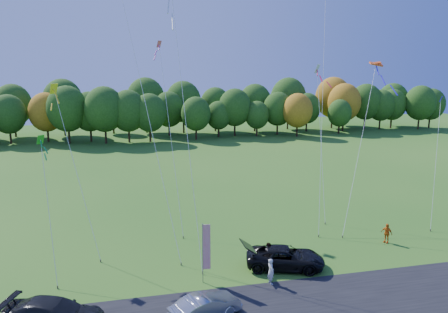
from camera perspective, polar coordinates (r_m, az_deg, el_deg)
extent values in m
plane|color=#266019|center=(30.19, 2.63, -15.53)|extent=(160.00, 160.00, 0.00)
cube|color=black|center=(26.86, 5.03, -19.36)|extent=(90.00, 6.00, 0.01)
imported|color=black|center=(31.41, 8.02, -12.95)|extent=(5.92, 4.02, 1.50)
imported|color=#99999E|center=(25.79, -2.45, -19.01)|extent=(4.38, 2.85, 1.36)
imported|color=silver|center=(29.24, 6.12, -14.67)|extent=(0.50, 0.68, 1.71)
imported|color=gray|center=(31.79, 5.86, -12.48)|extent=(0.94, 0.98, 1.60)
imported|color=#D46014|center=(37.39, 20.47, -9.36)|extent=(0.79, 1.00, 1.58)
cylinder|color=#999999|center=(28.74, -2.81, -12.51)|extent=(0.06, 0.06, 4.07)
cube|color=red|center=(28.59, -2.30, -11.75)|extent=(0.51, 0.07, 3.05)
cube|color=navy|center=(28.18, -2.33, -9.62)|extent=(0.51, 0.06, 0.79)
cylinder|color=#4C3F33|center=(31.87, -5.62, -13.80)|extent=(0.08, 0.08, 0.20)
cylinder|color=#4C3F33|center=(37.19, 12.25, -10.10)|extent=(0.08, 0.08, 0.20)
cylinder|color=#4C3F33|center=(30.59, -2.83, -14.93)|extent=(0.08, 0.08, 0.20)
cylinder|color=#4C3F33|center=(37.49, 15.22, -10.07)|extent=(0.08, 0.08, 0.20)
cube|color=#FF5A1C|center=(45.47, 19.25, 11.32)|extent=(2.70, 0.95, 1.06)
cylinder|color=#4C3F33|center=(33.38, -15.82, -12.97)|extent=(0.08, 0.08, 0.20)
cube|color=yellow|center=(35.31, -21.36, 8.24)|extent=(1.28, 1.28, 1.52)
cylinder|color=#4C3F33|center=(30.72, -20.91, -15.66)|extent=(0.08, 0.08, 0.20)
cube|color=#1FA01A|center=(33.07, -22.85, 2.06)|extent=(1.10, 1.10, 1.30)
cylinder|color=#4C3F33|center=(40.05, 13.07, -8.49)|extent=(0.08, 0.08, 0.20)
cube|color=silver|center=(42.72, 12.08, 11.15)|extent=(1.42, 1.42, 1.69)
cylinder|color=#4C3F33|center=(36.26, -5.34, -10.46)|extent=(0.08, 0.08, 0.20)
cube|color=#FF5D54|center=(41.76, -8.48, 14.33)|extent=(1.06, 1.06, 1.25)
cylinder|color=#4C3F33|center=(41.42, 25.36, -8.69)|extent=(0.08, 0.08, 0.20)
cube|color=#2B0EC6|center=(44.42, 26.47, 6.73)|extent=(0.92, 0.92, 1.08)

